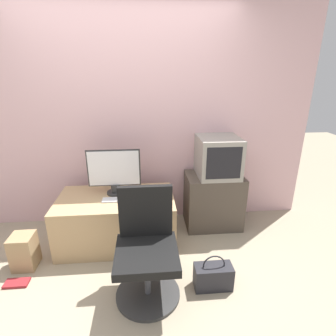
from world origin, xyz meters
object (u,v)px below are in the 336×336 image
Objects in this scene: keyboard at (117,200)px; office_chair at (147,252)px; crt_tv at (218,156)px; cardboard_box_lower at (24,251)px; main_monitor at (114,172)px; book at (17,283)px; handbag at (213,276)px; mouse at (138,198)px.

keyboard is 0.75m from office_chair.
cardboard_box_lower is at bearing -162.98° from crt_tv.
keyboard is at bearing -81.20° from main_monitor.
main_monitor is at bearing -171.65° from crt_tv.
crt_tv is 2.35m from book.
handbag reaches higher than book.
keyboard is at bearing 30.37° from book.
mouse is at bearing -35.51° from main_monitor.
main_monitor is 0.99m from office_chair.
crt_tv is 1.32m from handbag.
keyboard is 0.57× the size of crt_tv.
cardboard_box_lower is (-0.85, -0.45, -0.62)m from main_monitor.
book is at bearing -155.05° from mouse.
mouse is 1.19m from cardboard_box_lower.
office_chair is at bearing -8.02° from book.
main_monitor is 1.42m from handbag.
office_chair reaches higher than cardboard_box_lower.
keyboard is 4.60× the size of mouse.
keyboard is 1.14m from book.
keyboard reaches higher than book.
handbag is (0.65, -0.69, -0.44)m from mouse.
mouse is 0.31× the size of book.
cardboard_box_lower is at bearing -166.18° from mouse.
book is (-0.87, -0.51, -0.53)m from keyboard.
handbag is at bearing -13.56° from cardboard_box_lower.
keyboard is at bearing 141.38° from handbag.
main_monitor is 8.71× the size of mouse.
handbag is at bearing -1.70° from office_chair.
office_chair is 4.42× the size of book.
mouse is at bearing 24.95° from book.
cardboard_box_lower is at bearing 161.03° from office_chair.
main_monitor is 2.70× the size of book.
office_chair is 2.66× the size of cardboard_box_lower.
keyboard reaches higher than handbag.
office_chair is 0.64m from handbag.
main_monitor is 0.30m from keyboard.
mouse is 1.32m from book.
crt_tv reaches higher than mouse.
cardboard_box_lower is at bearing -162.73° from keyboard.
cardboard_box_lower is (-1.17, 0.40, -0.22)m from office_chair.
cardboard_box_lower is at bearing -152.31° from main_monitor.
handbag is (-0.27, -1.04, -0.77)m from crt_tv.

